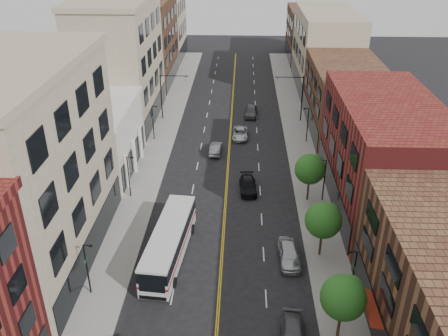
# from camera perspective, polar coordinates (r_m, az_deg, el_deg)

# --- Properties ---
(sidewalk_left) EXTENTS (4.00, 110.00, 0.15)m
(sidewalk_left) POSITION_cam_1_polar(r_m,az_deg,el_deg) (65.18, -8.25, 1.62)
(sidewalk_left) COLOR gray
(sidewalk_left) RESTS_ON ground
(sidewalk_right) EXTENTS (4.00, 110.00, 0.15)m
(sidewalk_right) POSITION_cam_1_polar(r_m,az_deg,el_deg) (64.68, 9.46, 1.31)
(sidewalk_right) COLOR gray
(sidewalk_right) RESTS_ON ground
(bldg_l_tanoffice) EXTENTS (10.00, 22.00, 18.00)m
(bldg_l_tanoffice) POSITION_cam_1_polar(r_m,az_deg,el_deg) (44.58, -22.72, -0.52)
(bldg_l_tanoffice) COLOR gray
(bldg_l_tanoffice) RESTS_ON ground
(bldg_l_white) EXTENTS (10.00, 14.00, 8.00)m
(bldg_l_white) POSITION_cam_1_polar(r_m,az_deg,el_deg) (61.71, -15.54, 3.32)
(bldg_l_white) COLOR silver
(bldg_l_white) RESTS_ON ground
(bldg_l_far_a) EXTENTS (10.00, 20.00, 18.00)m
(bldg_l_far_a) POSITION_cam_1_polar(r_m,az_deg,el_deg) (75.46, -12.40, 12.19)
(bldg_l_far_a) COLOR gray
(bldg_l_far_a) RESTS_ON ground
(bldg_l_far_b) EXTENTS (10.00, 20.00, 15.00)m
(bldg_l_far_b) POSITION_cam_1_polar(r_m,az_deg,el_deg) (94.73, -9.45, 14.64)
(bldg_l_far_b) COLOR #543121
(bldg_l_far_b) RESTS_ON ground
(bldg_l_far_c) EXTENTS (10.00, 16.00, 20.00)m
(bldg_l_far_c) POSITION_cam_1_polar(r_m,az_deg,el_deg) (111.61, -7.77, 18.04)
(bldg_l_far_c) COLOR gray
(bldg_l_far_c) RESTS_ON ground
(bldg_r_mid) EXTENTS (10.00, 22.00, 12.00)m
(bldg_r_mid) POSITION_cam_1_polar(r_m,az_deg,el_deg) (53.89, 18.61, 1.55)
(bldg_r_mid) COLOR maroon
(bldg_r_mid) RESTS_ON ground
(bldg_r_far_a) EXTENTS (10.00, 20.00, 10.00)m
(bldg_r_far_a) POSITION_cam_1_polar(r_m,az_deg,el_deg) (73.10, 14.42, 8.16)
(bldg_r_far_a) COLOR #543121
(bldg_r_far_a) RESTS_ON ground
(bldg_r_far_b) EXTENTS (10.00, 22.00, 14.00)m
(bldg_r_far_b) POSITION_cam_1_polar(r_m,az_deg,el_deg) (92.34, 12.13, 13.75)
(bldg_r_far_b) COLOR gray
(bldg_r_far_b) RESTS_ON ground
(bldg_r_far_c) EXTENTS (10.00, 18.00, 11.00)m
(bldg_r_far_c) POSITION_cam_1_polar(r_m,az_deg,el_deg) (111.95, 10.48, 15.52)
(bldg_r_far_c) COLOR #543121
(bldg_r_far_c) RESTS_ON ground
(tree_r_1) EXTENTS (3.40, 3.40, 5.59)m
(tree_r_1) POSITION_cam_1_polar(r_m,az_deg,el_deg) (36.90, 14.28, -14.70)
(tree_r_1) COLOR black
(tree_r_1) RESTS_ON sidewalk_right
(tree_r_2) EXTENTS (3.40, 3.40, 5.59)m
(tree_r_2) POSITION_cam_1_polar(r_m,az_deg,el_deg) (44.63, 11.96, -6.04)
(tree_r_2) COLOR black
(tree_r_2) RESTS_ON sidewalk_right
(tree_r_3) EXTENTS (3.40, 3.40, 5.59)m
(tree_r_3) POSITION_cam_1_polar(r_m,az_deg,el_deg) (53.13, 10.40, -0.03)
(tree_r_3) COLOR black
(tree_r_3) RESTS_ON sidewalk_right
(lamp_l_1) EXTENTS (0.81, 0.55, 5.05)m
(lamp_l_1) POSITION_cam_1_polar(r_m,az_deg,el_deg) (41.73, -16.13, -11.30)
(lamp_l_1) COLOR black
(lamp_l_1) RESTS_ON sidewalk_left
(lamp_l_2) EXTENTS (0.81, 0.55, 5.05)m
(lamp_l_2) POSITION_cam_1_polar(r_m,az_deg,el_deg) (54.52, -11.36, -0.75)
(lamp_l_2) COLOR black
(lamp_l_2) RESTS_ON sidewalk_left
(lamp_l_3) EXTENTS (0.81, 0.55, 5.05)m
(lamp_l_3) POSITION_cam_1_polar(r_m,az_deg,el_deg) (68.66, -8.51, 5.65)
(lamp_l_3) COLOR black
(lamp_l_3) RESTS_ON sidewalk_left
(lamp_r_1) EXTENTS (0.81, 0.55, 5.05)m
(lamp_r_1) POSITION_cam_1_polar(r_m,az_deg,el_deg) (40.87, 15.26, -12.12)
(lamp_r_1) COLOR black
(lamp_r_1) RESTS_ON sidewalk_right
(lamp_r_2) EXTENTS (0.81, 0.55, 5.05)m
(lamp_r_2) POSITION_cam_1_polar(r_m,az_deg,el_deg) (53.86, 11.95, -1.18)
(lamp_r_2) COLOR black
(lamp_r_2) RESTS_ON sidewalk_right
(lamp_r_3) EXTENTS (0.81, 0.55, 5.05)m
(lamp_r_3) POSITION_cam_1_polar(r_m,az_deg,el_deg) (68.15, 10.00, 5.35)
(lamp_r_3) COLOR black
(lamp_r_3) RESTS_ON sidewalk_right
(signal_mast_left) EXTENTS (4.49, 0.18, 7.20)m
(signal_mast_left) POSITION_cam_1_polar(r_m,az_deg,el_deg) (75.36, -7.03, 9.13)
(signal_mast_left) COLOR black
(signal_mast_left) RESTS_ON sidewalk_left
(signal_mast_right) EXTENTS (4.49, 0.18, 7.20)m
(signal_mast_right) POSITION_cam_1_polar(r_m,az_deg,el_deg) (74.91, 8.87, 8.90)
(signal_mast_right) COLOR black
(signal_mast_right) RESTS_ON sidewalk_right
(city_bus) EXTENTS (3.83, 12.45, 3.15)m
(city_bus) POSITION_cam_1_polar(r_m,az_deg,el_deg) (45.10, -6.61, -8.73)
(city_bus) COLOR silver
(city_bus) RESTS_ON ground
(car_parked_mid) EXTENTS (2.25, 4.79, 1.35)m
(car_parked_mid) POSITION_cam_1_polar(r_m,az_deg,el_deg) (38.25, 8.27, -19.34)
(car_parked_mid) COLOR #49494E
(car_parked_mid) RESTS_ON ground
(car_parked_far) EXTENTS (2.15, 4.86, 1.63)m
(car_parked_far) POSITION_cam_1_polar(r_m,az_deg,el_deg) (45.34, 7.84, -10.20)
(car_parked_far) COLOR #B0B1B8
(car_parked_far) RESTS_ON ground
(car_lane_behind) EXTENTS (1.66, 4.30, 1.40)m
(car_lane_behind) POSITION_cam_1_polar(r_m,az_deg,el_deg) (64.74, -1.00, 2.35)
(car_lane_behind) COLOR #4D4C51
(car_lane_behind) RESTS_ON ground
(car_lane_a) EXTENTS (2.21, 4.83, 1.37)m
(car_lane_a) POSITION_cam_1_polar(r_m,az_deg,el_deg) (55.88, 2.91, -2.12)
(car_lane_a) COLOR black
(car_lane_a) RESTS_ON ground
(car_lane_b) EXTENTS (2.36, 4.84, 1.32)m
(car_lane_b) POSITION_cam_1_polar(r_m,az_deg,el_deg) (69.55, 1.97, 4.18)
(car_lane_b) COLOR silver
(car_lane_b) RESTS_ON ground
(car_lane_c) EXTENTS (2.33, 4.91, 1.62)m
(car_lane_c) POSITION_cam_1_polar(r_m,az_deg,el_deg) (77.51, 3.28, 6.82)
(car_lane_c) COLOR #49494E
(car_lane_c) RESTS_ON ground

